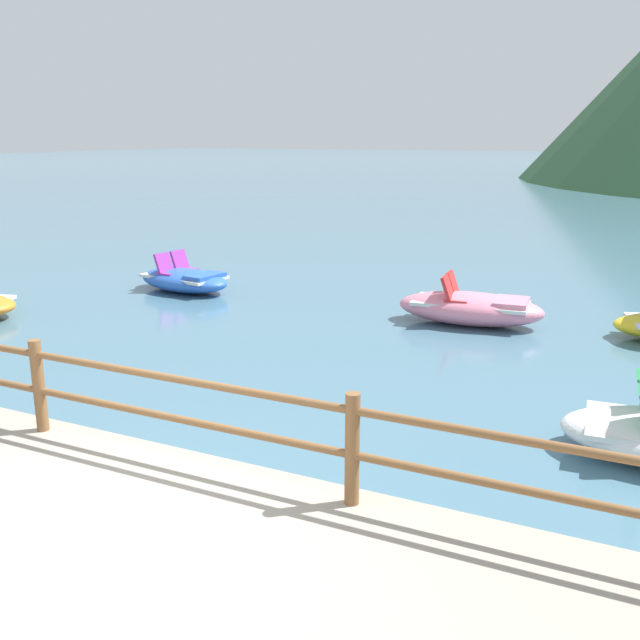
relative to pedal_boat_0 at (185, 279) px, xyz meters
The scene contains 4 objects.
ground_plane 31.43m from the pedal_boat_0, 80.07° to the left, with size 200.00×200.00×0.00m, color #477084.
dock_railing 9.27m from the pedal_boat_0, 54.10° to the right, with size 23.92×0.12×0.95m.
pedal_boat_0 is the anchor object (origin of this frame).
pedal_boat_4 6.27m from the pedal_boat_0, ahead, with size 2.65×1.33×0.90m.
Camera 1 is at (3.71, -3.24, 3.31)m, focal length 39.72 mm.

